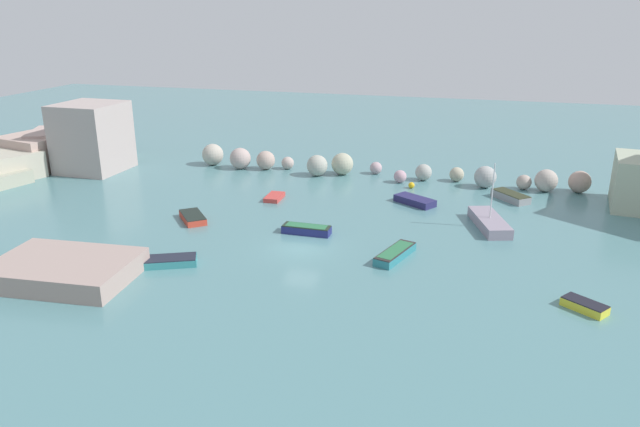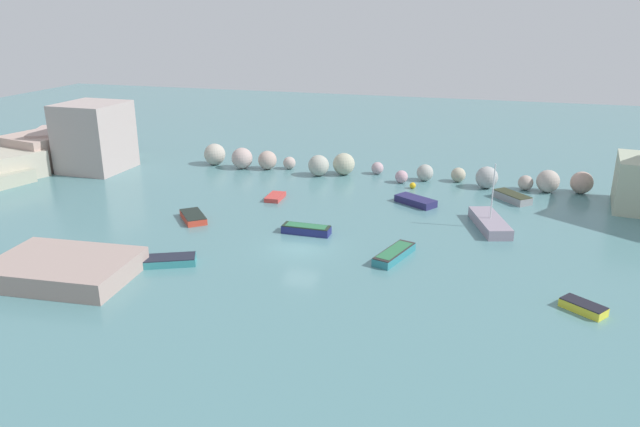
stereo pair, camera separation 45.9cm
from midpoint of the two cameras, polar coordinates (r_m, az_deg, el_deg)
The scene contains 14 objects.
cove_water at distance 43.94m, azimuth -1.57°, elevation -3.30°, with size 160.00×160.00×0.00m, color slate.
cliff_headland_left at distance 71.14m, azimuth -22.81°, elevation 5.83°, with size 14.81×18.29×7.19m.
rock_breakwater at distance 62.11m, azimuth 4.69°, elevation 4.38°, with size 40.21×4.10×2.36m.
stone_dock at distance 42.28m, azimuth -22.88°, elevation -4.84°, with size 8.82×6.18×1.34m, color #A68D84.
channel_buoy at distance 58.90m, azimuth 9.02°, elevation 2.65°, with size 0.61×0.61×0.61m, color gold.
moored_boat_0 at distance 50.54m, azimuth -11.71°, elevation -0.32°, with size 3.38×3.59×0.56m.
moored_boat_1 at distance 49.70m, azimuth 16.09°, elevation -0.85°, with size 3.63×6.22×5.25m.
moored_boat_2 at distance 38.35m, azimuth 24.06°, elevation -8.12°, with size 2.69×2.38×0.55m.
moored_boat_3 at distance 46.57m, azimuth -1.03°, elevation -1.51°, with size 3.78×1.21×0.67m.
moored_boat_4 at distance 42.39m, azimuth -14.33°, elevation -4.38°, with size 4.55×3.18×0.57m.
moored_boat_5 at distance 55.11m, azimuth -4.04°, elevation 1.58°, with size 1.44×2.62×0.39m.
moored_boat_6 at distance 54.19m, azimuth 9.31°, elevation 1.18°, with size 3.98×3.32×0.61m.
moored_boat_7 at distance 57.26m, azimuth 17.99°, elevation 1.50°, with size 3.55×3.73×0.71m.
moored_boat_8 at distance 42.41m, azimuth 7.39°, elevation -3.83°, with size 2.49×4.49×0.63m.
Camera 2 is at (12.85, -38.56, 16.72)m, focal length 33.66 mm.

